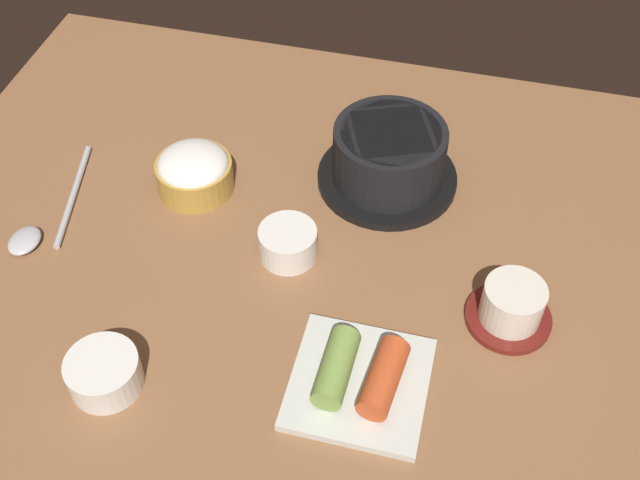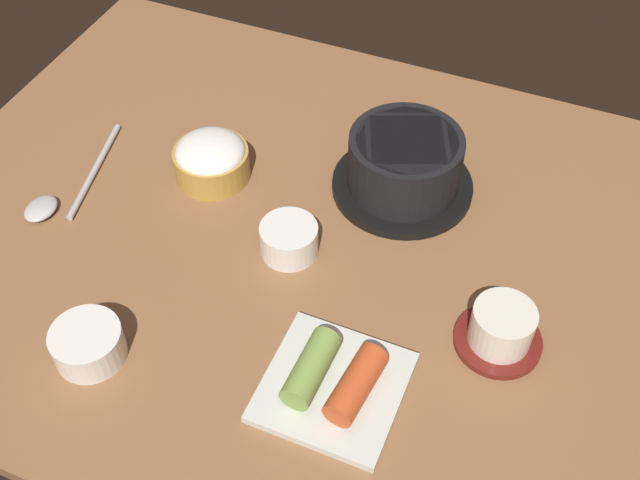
{
  "view_description": "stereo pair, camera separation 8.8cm",
  "coord_description": "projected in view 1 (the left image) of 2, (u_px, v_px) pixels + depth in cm",
  "views": [
    {
      "loc": [
        16.33,
        -58.87,
        71.38
      ],
      "look_at": [
        2.0,
        -2.0,
        5.0
      ],
      "focal_mm": 43.51,
      "sensor_mm": 36.0,
      "label": 1
    },
    {
      "loc": [
        24.72,
        -56.07,
        71.38
      ],
      "look_at": [
        2.0,
        -2.0,
        5.0
      ],
      "focal_mm": 43.51,
      "sensor_mm": 36.0,
      "label": 2
    }
  ],
  "objects": [
    {
      "name": "stone_pot",
      "position": [
        389.0,
        157.0,
        0.96
      ],
      "size": [
        17.78,
        17.78,
        8.26
      ],
      "color": "black",
      "rests_on": "dining_table"
    },
    {
      "name": "dining_table",
      "position": [
        308.0,
        247.0,
        0.93
      ],
      "size": [
        100.0,
        76.0,
        2.0
      ],
      "primitive_type": "cube",
      "color": "brown",
      "rests_on": "ground"
    },
    {
      "name": "rice_bowl",
      "position": [
        194.0,
        171.0,
        0.96
      ],
      "size": [
        9.57,
        9.57,
        5.76
      ],
      "color": "#B78C38",
      "rests_on": "dining_table"
    },
    {
      "name": "side_bowl_near",
      "position": [
        104.0,
        372.0,
        0.78
      ],
      "size": [
        7.51,
        7.51,
        3.87
      ],
      "color": "white",
      "rests_on": "dining_table"
    },
    {
      "name": "banchan_cup_center",
      "position": [
        288.0,
        242.0,
        0.9
      ],
      "size": [
        6.82,
        6.82,
        3.95
      ],
      "color": "white",
      "rests_on": "dining_table"
    },
    {
      "name": "spoon",
      "position": [
        42.0,
        225.0,
        0.93
      ],
      "size": [
        6.12,
        19.37,
        1.35
      ],
      "color": "#B7B7BC",
      "rests_on": "dining_table"
    },
    {
      "name": "tea_cup_with_saucer",
      "position": [
        512.0,
        306.0,
        0.83
      ],
      "size": [
        9.42,
        9.42,
        5.42
      ],
      "color": "maroon",
      "rests_on": "dining_table"
    },
    {
      "name": "kimchi_plate",
      "position": [
        359.0,
        378.0,
        0.78
      ],
      "size": [
        13.88,
        13.88,
        4.2
      ],
      "color": "silver",
      "rests_on": "dining_table"
    }
  ]
}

